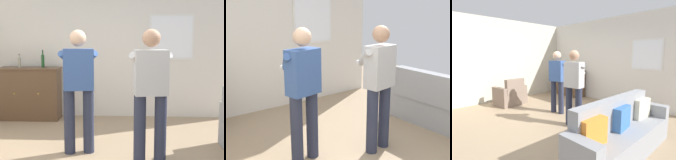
{
  "view_description": "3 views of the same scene",
  "coord_description": "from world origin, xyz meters",
  "views": [
    {
      "loc": [
        0.43,
        -3.58,
        1.57
      ],
      "look_at": [
        0.23,
        0.29,
        1.05
      ],
      "focal_mm": 50.0,
      "sensor_mm": 36.0,
      "label": 1
    },
    {
      "loc": [
        -2.12,
        -2.57,
        1.99
      ],
      "look_at": [
        0.28,
        0.51,
        0.98
      ],
      "focal_mm": 50.0,
      "sensor_mm": 36.0,
      "label": 2
    },
    {
      "loc": [
        3.27,
        -2.56,
        1.57
      ],
      "look_at": [
        0.25,
        0.33,
        0.98
      ],
      "focal_mm": 28.0,
      "sensor_mm": 36.0,
      "label": 3
    }
  ],
  "objects": [
    {
      "name": "person_standing_left",
      "position": [
        -0.23,
        0.54,
        0.94
      ],
      "size": [
        0.55,
        0.51,
        1.68
      ],
      "color": "#282D42",
      "rests_on": "ground"
    },
    {
      "name": "person_standing_right",
      "position": [
        0.71,
        0.19,
        0.94
      ],
      "size": [
        0.55,
        0.5,
        1.68
      ],
      "color": "#282D42",
      "rests_on": "ground"
    },
    {
      "name": "sideboard_cabinet",
      "position": [
        -1.46,
        2.3,
        0.51
      ],
      "size": [
        1.19,
        0.49,
        1.01
      ],
      "color": "brown",
      "rests_on": "ground"
    },
    {
      "name": "bottle_wine_green",
      "position": [
        -1.65,
        2.29,
        1.11
      ],
      "size": [
        0.06,
        0.06,
        0.26
      ],
      "color": "gray",
      "rests_on": "sideboard_cabinet"
    },
    {
      "name": "wall_back_with_window",
      "position": [
        0.03,
        2.66,
        1.4
      ],
      "size": [
        5.2,
        0.15,
        2.8
      ],
      "color": "silver",
      "rests_on": "ground"
    },
    {
      "name": "bottle_liquor_amber",
      "position": [
        -1.21,
        2.36,
        1.14
      ],
      "size": [
        0.06,
        0.06,
        0.34
      ],
      "color": "#1E4C23",
      "rests_on": "sideboard_cabinet"
    }
  ]
}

